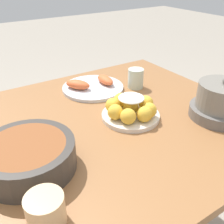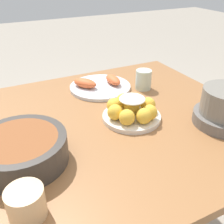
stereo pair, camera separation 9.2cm
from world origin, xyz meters
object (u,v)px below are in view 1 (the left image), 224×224
(seafood_platter, at_px, (92,86))
(cup_near, at_px, (136,78))
(cake_plate, at_px, (131,109))
(serving_bowl, at_px, (28,156))
(warming_pot, at_px, (221,102))
(cup_far, at_px, (46,210))
(dining_table, at_px, (94,148))

(seafood_platter, distance_m, cup_near, 0.20)
(cake_plate, xyz_separation_m, seafood_platter, (-0.00, -0.29, -0.02))
(serving_bowl, distance_m, warming_pot, 0.68)
(cake_plate, bearing_deg, serving_bowl, 9.29)
(cake_plate, height_order, cup_far, cake_plate)
(dining_table, distance_m, cup_near, 0.40)
(serving_bowl, distance_m, cup_far, 0.20)
(serving_bowl, relative_size, cup_near, 2.98)
(dining_table, height_order, cake_plate, cake_plate)
(warming_pot, bearing_deg, seafood_platter, -59.73)
(dining_table, bearing_deg, serving_bowl, 20.04)
(cake_plate, distance_m, seafood_platter, 0.30)
(dining_table, distance_m, seafood_platter, 0.33)
(seafood_platter, bearing_deg, serving_bowl, 41.85)
(cake_plate, distance_m, cup_far, 0.49)
(serving_bowl, height_order, cup_near, cup_near)
(cup_near, bearing_deg, dining_table, 28.75)
(seafood_platter, bearing_deg, cake_plate, 89.20)
(cake_plate, xyz_separation_m, cup_near, (-0.18, -0.21, 0.01))
(cup_far, bearing_deg, cup_near, -142.24)
(cake_plate, height_order, warming_pot, warming_pot)
(dining_table, bearing_deg, cup_near, -151.25)
(cake_plate, relative_size, serving_bowl, 0.81)
(seafood_platter, relative_size, warming_pot, 1.28)
(serving_bowl, distance_m, seafood_platter, 0.54)
(cup_far, xyz_separation_m, warming_pot, (-0.70, -0.09, 0.02))
(cup_near, distance_m, warming_pot, 0.39)
(dining_table, height_order, cup_near, cup_near)
(cup_far, bearing_deg, cake_plate, -148.34)
(seafood_platter, bearing_deg, dining_table, 60.76)
(cake_plate, relative_size, cup_far, 2.47)
(cake_plate, relative_size, cup_near, 2.42)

